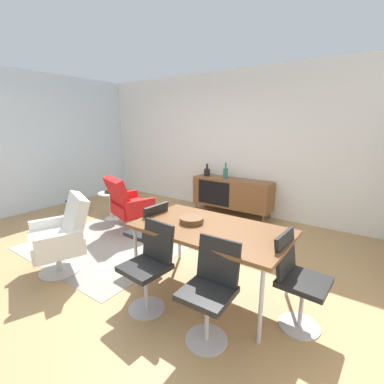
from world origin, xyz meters
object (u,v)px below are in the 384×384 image
(side_table_round, at_px, (111,203))
(sideboard, at_px, (232,193))
(dining_table, at_px, (211,231))
(dining_chair_near_window, at_px, (149,232))
(vase_cobalt, at_px, (207,172))
(fruit_bowl, at_px, (110,190))
(vase_sculptural_dark, at_px, (226,173))
(dining_chair_front_left, at_px, (150,263))
(armchair_black_shell, at_px, (62,235))
(dining_chair_front_right, at_px, (211,287))
(lounge_chair_red, at_px, (128,204))
(magazine_stack, at_px, (78,205))
(wooden_bowl_on_table, at_px, (192,220))
(dining_chair_far_end, at_px, (297,278))

(side_table_round, bearing_deg, sideboard, 42.36)
(dining_table, bearing_deg, dining_chair_near_window, -179.83)
(vase_cobalt, xyz_separation_m, fruit_bowl, (-1.16, -1.60, -0.24))
(vase_sculptural_dark, bearing_deg, dining_chair_front_left, -74.75)
(armchair_black_shell, bearing_deg, dining_chair_front_right, 3.23)
(dining_table, xyz_separation_m, dining_chair_near_window, (-0.89, -0.00, -0.23))
(dining_table, height_order, fruit_bowl, dining_table)
(sideboard, height_order, dining_chair_near_window, dining_chair_near_window)
(armchair_black_shell, bearing_deg, lounge_chair_red, 104.13)
(dining_chair_near_window, height_order, dining_chair_front_left, same)
(lounge_chair_red, distance_m, fruit_bowl, 0.76)
(sideboard, bearing_deg, lounge_chair_red, -119.76)
(dining_table, xyz_separation_m, dining_chair_front_left, (-0.35, -0.56, -0.23))
(dining_chair_front_right, height_order, armchair_black_shell, armchair_black_shell)
(vase_sculptural_dark, relative_size, magazine_stack, 0.76)
(wooden_bowl_on_table, xyz_separation_m, magazine_stack, (-3.47, 0.78, -0.64))
(armchair_black_shell, bearing_deg, side_table_round, 124.27)
(dining_chair_front_left, bearing_deg, dining_chair_far_end, 24.50)
(side_table_round, height_order, magazine_stack, side_table_round)
(vase_cobalt, relative_size, dining_table, 0.16)
(dining_chair_near_window, relative_size, armchair_black_shell, 0.90)
(sideboard, distance_m, wooden_bowl_on_table, 2.64)
(vase_sculptural_dark, xyz_separation_m, dining_table, (1.18, -2.49, -0.13))
(lounge_chair_red, distance_m, magazine_stack, 1.69)
(dining_chair_far_end, height_order, dining_chair_front_left, same)
(fruit_bowl, bearing_deg, dining_chair_front_left, -30.96)
(armchair_black_shell, bearing_deg, sideboard, 77.87)
(vase_cobalt, bearing_deg, dining_table, -57.04)
(sideboard, distance_m, lounge_chair_red, 2.07)
(dining_chair_far_end, height_order, lounge_chair_red, lounge_chair_red)
(vase_cobalt, bearing_deg, vase_sculptural_dark, 0.00)
(vase_cobalt, bearing_deg, side_table_round, -125.92)
(sideboard, height_order, armchair_black_shell, armchair_black_shell)
(vase_cobalt, distance_m, dining_chair_front_left, 3.32)
(sideboard, xyz_separation_m, vase_cobalt, (-0.59, 0.00, 0.37))
(dining_chair_front_left, xyz_separation_m, side_table_round, (-2.43, 1.45, -0.15))
(dining_table, height_order, dining_chair_near_window, dining_chair_near_window)
(vase_sculptural_dark, bearing_deg, lounge_chair_red, -115.88)
(side_table_round, bearing_deg, vase_sculptural_dark, 45.03)
(wooden_bowl_on_table, bearing_deg, dining_chair_front_left, -100.77)
(dining_table, relative_size, armchair_black_shell, 1.69)
(dining_chair_far_end, relative_size, fruit_bowl, 4.28)
(magazine_stack, bearing_deg, dining_chair_front_right, -18.16)
(vase_cobalt, distance_m, magazine_stack, 2.79)
(fruit_bowl, bearing_deg, dining_chair_far_end, -13.70)
(vase_sculptural_dark, relative_size, dining_chair_far_end, 0.36)
(vase_sculptural_dark, height_order, dining_chair_far_end, vase_sculptural_dark)
(dining_chair_near_window, relative_size, magazine_stack, 2.10)
(dining_chair_front_right, bearing_deg, armchair_black_shell, -176.77)
(wooden_bowl_on_table, height_order, dining_chair_near_window, dining_chair_near_window)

